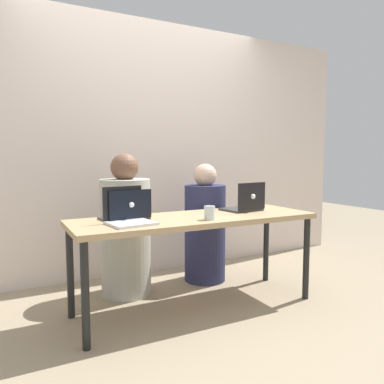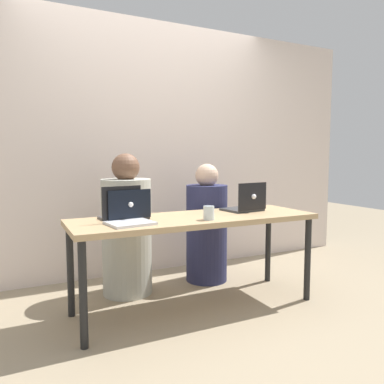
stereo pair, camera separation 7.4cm
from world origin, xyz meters
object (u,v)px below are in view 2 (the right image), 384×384
at_px(laptop_back_left, 126,213).
at_px(laptop_front_left, 127,215).
at_px(person_on_left, 127,232).
at_px(water_glass_center, 209,214).
at_px(person_on_right, 207,229).
at_px(laptop_back_right, 246,205).

height_order(laptop_back_left, laptop_front_left, laptop_front_left).
bearing_deg(person_on_left, water_glass_center, 114.42).
relative_size(person_on_right, laptop_back_left, 3.16).
bearing_deg(laptop_back_right, person_on_right, -84.77).
xyz_separation_m(person_on_right, laptop_back_right, (0.11, -0.47, 0.28)).
bearing_deg(water_glass_center, person_on_right, 62.71).
xyz_separation_m(laptop_back_left, laptop_front_left, (-0.03, -0.14, 0.01)).
height_order(person_on_right, laptop_back_right, person_on_right).
distance_m(person_on_left, laptop_back_right, 1.02).
relative_size(person_on_left, person_on_right, 1.09).
relative_size(person_on_right, laptop_back_right, 3.32).
height_order(laptop_back_left, water_glass_center, laptop_back_left).
height_order(person_on_left, laptop_back_left, person_on_left).
bearing_deg(laptop_front_left, water_glass_center, -20.13).
bearing_deg(water_glass_center, person_on_left, 119.52).
bearing_deg(person_on_right, laptop_back_left, 20.25).
bearing_deg(laptop_back_right, water_glass_center, 18.29).
bearing_deg(water_glass_center, laptop_back_left, 153.76).
distance_m(person_on_left, person_on_right, 0.77).
bearing_deg(person_on_left, laptop_back_right, 146.75).
distance_m(laptop_back_right, water_glass_center, 0.53).
height_order(person_on_right, laptop_front_left, person_on_right).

